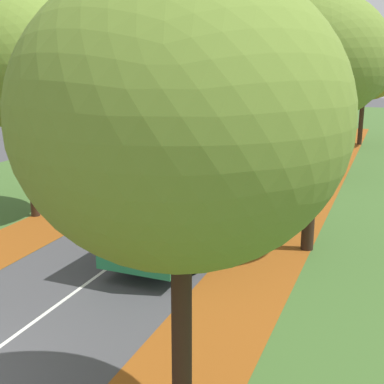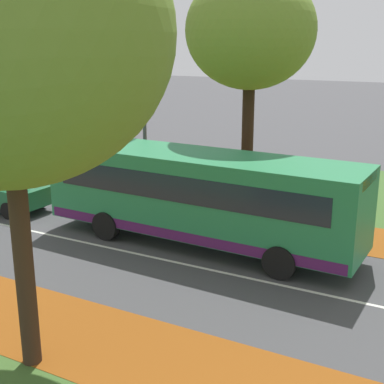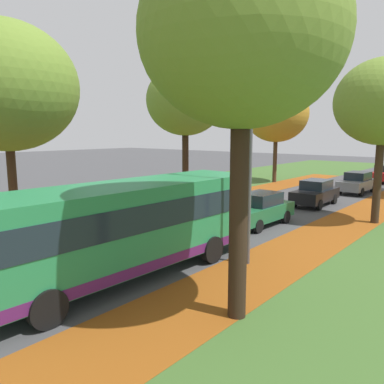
{
  "view_description": "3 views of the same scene",
  "coord_description": "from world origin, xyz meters",
  "px_view_note": "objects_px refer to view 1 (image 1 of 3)",
  "views": [
    {
      "loc": [
        8.52,
        -7.52,
        6.92
      ],
      "look_at": [
        0.77,
        12.46,
        1.27
      ],
      "focal_mm": 50.0,
      "sensor_mm": 36.0,
      "label": 1
    },
    {
      "loc": [
        -12.76,
        3.25,
        6.32
      ],
      "look_at": [
        2.11,
        11.27,
        1.58
      ],
      "focal_mm": 50.0,
      "sensor_mm": 36.0,
      "label": 2
    },
    {
      "loc": [
        10.7,
        3.48,
        4.55
      ],
      "look_at": [
        1.64,
        14.07,
        2.34
      ],
      "focal_mm": 35.0,
      "sensor_mm": 36.0,
      "label": 3
    }
  ],
  "objects_px": {
    "tree_left_near": "(24,63)",
    "car_blue_trailing": "(323,115)",
    "tree_left_far": "(214,59)",
    "tree_right_near": "(318,58)",
    "bus": "(198,194)",
    "tree_right_mid": "(349,68)",
    "tree_left_mid": "(147,56)",
    "car_black_following": "(279,149)",
    "tree_right_far": "(366,61)",
    "car_green_lead": "(251,170)",
    "tree_right_nearest": "(181,118)",
    "car_red_fourth_in_line": "(319,122)",
    "streetlamp_right": "(273,131)",
    "car_grey_third_in_line": "(304,135)"
  },
  "relations": [
    {
      "from": "tree_right_near",
      "to": "bus",
      "type": "height_order",
      "value": "tree_right_near"
    },
    {
      "from": "tree_right_mid",
      "to": "car_black_following",
      "type": "distance_m",
      "value": 7.19
    },
    {
      "from": "car_green_lead",
      "to": "car_blue_trailing",
      "type": "distance_m",
      "value": 27.02
    },
    {
      "from": "tree_left_near",
      "to": "tree_right_near",
      "type": "height_order",
      "value": "tree_left_near"
    },
    {
      "from": "tree_left_far",
      "to": "car_blue_trailing",
      "type": "xyz_separation_m",
      "value": [
        7.51,
        11.65,
        -5.48
      ]
    },
    {
      "from": "tree_right_nearest",
      "to": "tree_right_far",
      "type": "relative_size",
      "value": 0.92
    },
    {
      "from": "tree_left_mid",
      "to": "tree_right_mid",
      "type": "height_order",
      "value": "tree_left_mid"
    },
    {
      "from": "tree_right_mid",
      "to": "bus",
      "type": "height_order",
      "value": "tree_right_mid"
    },
    {
      "from": "tree_right_mid",
      "to": "car_blue_trailing",
      "type": "bearing_deg",
      "value": 100.4
    },
    {
      "from": "tree_right_nearest",
      "to": "streetlamp_right",
      "type": "relative_size",
      "value": 1.39
    },
    {
      "from": "tree_right_near",
      "to": "tree_right_mid",
      "type": "bearing_deg",
      "value": 90.69
    },
    {
      "from": "car_blue_trailing",
      "to": "tree_left_mid",
      "type": "bearing_deg",
      "value": -106.75
    },
    {
      "from": "tree_left_near",
      "to": "bus",
      "type": "relative_size",
      "value": 0.88
    },
    {
      "from": "tree_left_far",
      "to": "tree_left_mid",
      "type": "bearing_deg",
      "value": -89.22
    },
    {
      "from": "tree_left_far",
      "to": "car_blue_trailing",
      "type": "height_order",
      "value": "tree_left_far"
    },
    {
      "from": "tree_left_mid",
      "to": "tree_right_nearest",
      "type": "bearing_deg",
      "value": -63.02
    },
    {
      "from": "car_green_lead",
      "to": "car_black_following",
      "type": "bearing_deg",
      "value": 89.65
    },
    {
      "from": "tree_right_near",
      "to": "car_green_lead",
      "type": "bearing_deg",
      "value": 117.22
    },
    {
      "from": "streetlamp_right",
      "to": "tree_right_far",
      "type": "bearing_deg",
      "value": 84.01
    },
    {
      "from": "tree_left_far",
      "to": "tree_right_near",
      "type": "xyz_separation_m",
      "value": [
        11.85,
        -23.97,
        0.41
      ]
    },
    {
      "from": "tree_left_mid",
      "to": "tree_left_near",
      "type": "bearing_deg",
      "value": -90.0
    },
    {
      "from": "tree_right_near",
      "to": "car_blue_trailing",
      "type": "relative_size",
      "value": 2.1
    },
    {
      "from": "tree_right_far",
      "to": "car_red_fourth_in_line",
      "type": "height_order",
      "value": "tree_right_far"
    },
    {
      "from": "streetlamp_right",
      "to": "car_grey_third_in_line",
      "type": "xyz_separation_m",
      "value": [
        -1.76,
        18.81,
        -2.92
      ]
    },
    {
      "from": "tree_right_far",
      "to": "car_black_following",
      "type": "relative_size",
      "value": 2.13
    },
    {
      "from": "tree_right_mid",
      "to": "car_black_following",
      "type": "relative_size",
      "value": 1.93
    },
    {
      "from": "tree_left_near",
      "to": "car_blue_trailing",
      "type": "distance_m",
      "value": 36.98
    },
    {
      "from": "tree_left_far",
      "to": "tree_right_near",
      "type": "relative_size",
      "value": 1.0
    },
    {
      "from": "car_green_lead",
      "to": "car_grey_third_in_line",
      "type": "distance_m",
      "value": 13.65
    },
    {
      "from": "tree_right_far",
      "to": "car_black_following",
      "type": "bearing_deg",
      "value": -116.95
    },
    {
      "from": "tree_right_nearest",
      "to": "tree_right_near",
      "type": "xyz_separation_m",
      "value": [
        0.48,
        10.74,
        0.78
      ]
    },
    {
      "from": "tree_left_near",
      "to": "tree_right_mid",
      "type": "height_order",
      "value": "tree_left_near"
    },
    {
      "from": "tree_right_nearest",
      "to": "tree_right_near",
      "type": "distance_m",
      "value": 10.78
    },
    {
      "from": "tree_right_far",
      "to": "car_blue_trailing",
      "type": "relative_size",
      "value": 2.14
    },
    {
      "from": "tree_left_mid",
      "to": "car_red_fourth_in_line",
      "type": "bearing_deg",
      "value": 68.14
    },
    {
      "from": "car_red_fourth_in_line",
      "to": "tree_left_far",
      "type": "bearing_deg",
      "value": -140.57
    },
    {
      "from": "car_green_lead",
      "to": "car_red_fourth_in_line",
      "type": "distance_m",
      "value": 21.86
    },
    {
      "from": "tree_left_far",
      "to": "car_black_following",
      "type": "xyz_separation_m",
      "value": [
        7.47,
        -8.55,
        -5.48
      ]
    },
    {
      "from": "tree_right_mid",
      "to": "car_grey_third_in_line",
      "type": "height_order",
      "value": "tree_right_mid"
    },
    {
      "from": "tree_right_nearest",
      "to": "tree_right_mid",
      "type": "distance_m",
      "value": 23.58
    },
    {
      "from": "tree_right_mid",
      "to": "car_black_following",
      "type": "height_order",
      "value": "tree_right_mid"
    },
    {
      "from": "car_grey_third_in_line",
      "to": "car_black_following",
      "type": "bearing_deg",
      "value": -93.85
    },
    {
      "from": "car_red_fourth_in_line",
      "to": "streetlamp_right",
      "type": "bearing_deg",
      "value": -86.17
    },
    {
      "from": "tree_left_near",
      "to": "tree_right_mid",
      "type": "xyz_separation_m",
      "value": [
        11.52,
        13.02,
        -0.44
      ]
    },
    {
      "from": "tree_right_nearest",
      "to": "car_grey_third_in_line",
      "type": "height_order",
      "value": "tree_right_nearest"
    },
    {
      "from": "tree_right_nearest",
      "to": "tree_left_mid",
      "type": "bearing_deg",
      "value": 116.98
    },
    {
      "from": "streetlamp_right",
      "to": "car_grey_third_in_line",
      "type": "bearing_deg",
      "value": 95.34
    },
    {
      "from": "tree_left_mid",
      "to": "tree_right_far",
      "type": "xyz_separation_m",
      "value": [
        11.68,
        12.79,
        -0.43
      ]
    },
    {
      "from": "car_green_lead",
      "to": "bus",
      "type": "bearing_deg",
      "value": -88.21
    },
    {
      "from": "tree_right_nearest",
      "to": "car_blue_trailing",
      "type": "relative_size",
      "value": 1.97
    }
  ]
}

